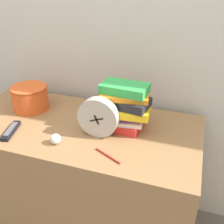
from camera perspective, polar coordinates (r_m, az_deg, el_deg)
name	(u,v)px	position (r m, az deg, el deg)	size (l,w,h in m)	color
wall_back	(100,28)	(1.59, -2.53, 17.77)	(6.00, 0.04, 2.40)	beige
desk	(80,179)	(1.64, -6.91, -14.36)	(1.29, 0.63, 0.77)	olive
desk_clock	(98,118)	(1.26, -3.04, -1.21)	(0.20, 0.05, 0.20)	#B7B2A8
book_stack	(125,106)	(1.32, 2.84, 1.21)	(0.26, 0.21, 0.24)	red
basket	(30,97)	(1.60, -17.44, 3.15)	(0.21, 0.21, 0.14)	#E05623
tv_remote	(11,131)	(1.42, -21.14, -3.79)	(0.08, 0.18, 0.02)	black
crumpled_paper_ball	(56,139)	(1.26, -12.17, -5.75)	(0.05, 0.05, 0.05)	white
pen	(108,156)	(1.16, -0.94, -9.50)	(0.14, 0.07, 0.01)	#B21E1E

